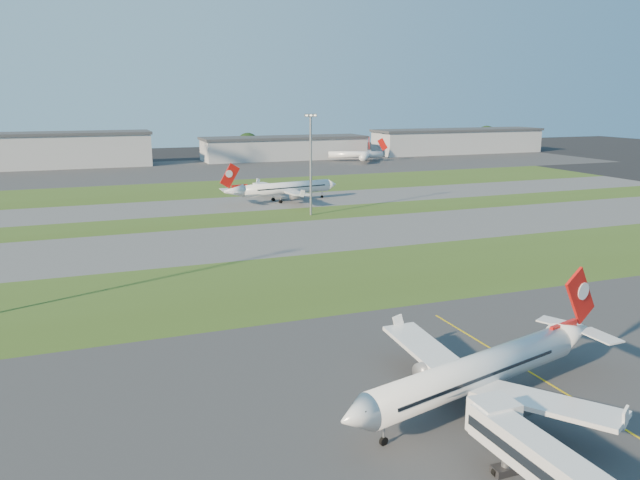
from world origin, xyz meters
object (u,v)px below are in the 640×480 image
airliner_parked (477,373)px  mini_jet_near (366,155)px  airliner_taxiing (286,189)px  mini_jet_far (356,154)px  light_mast_centre (311,158)px

airliner_parked → mini_jet_near: airliner_parked is taller
airliner_taxiing → mini_jet_far: airliner_taxiing is taller
light_mast_centre → airliner_taxiing: bearing=88.3°
mini_jet_far → light_mast_centre: size_ratio=1.08×
airliner_taxiing → mini_jet_near: airliner_taxiing is taller
mini_jet_near → mini_jet_far: 5.94m
mini_jet_far → light_mast_centre: bearing=-102.8°
airliner_parked → mini_jet_far: airliner_parked is taller
airliner_parked → light_mast_centre: light_mast_centre is taller
airliner_taxiing → light_mast_centre: light_mast_centre is taller
mini_jet_near → light_mast_centre: 139.88m
airliner_parked → mini_jet_near: size_ratio=1.29×
airliner_parked → airliner_taxiing: size_ratio=0.95×
airliner_parked → airliner_taxiing: (20.96, 125.64, 0.15)m
airliner_parked → light_mast_centre: (20.25, 102.18, 11.17)m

